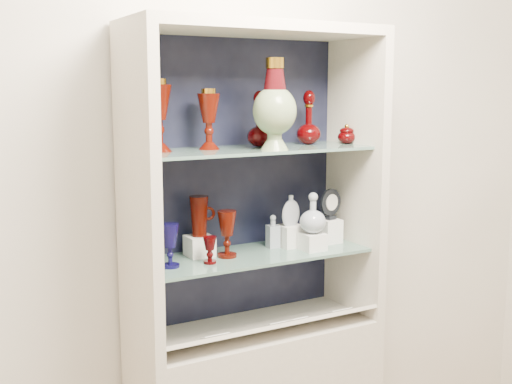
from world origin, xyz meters
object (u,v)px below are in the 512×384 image
ruby_decanter_b (309,116)px  flat_flask (291,210)px  pedestal_lamp_left (158,115)px  ruby_pitcher (199,216)px  enamel_urn (275,104)px  cameo_medallion (331,204)px  pedestal_lamp_right (209,119)px  ruby_goblet_small (210,250)px  ruby_decanter_a (259,116)px  ruby_goblet_tall (227,234)px  clear_round_decanter (313,214)px  cobalt_goblet (170,246)px  lidded_bowl (347,134)px  clear_square_bottle (273,231)px

ruby_decanter_b → flat_flask: (-0.09, -0.02, -0.38)m
pedestal_lamp_left → ruby_pitcher: (0.17, 0.03, -0.39)m
enamel_urn → cameo_medallion: (0.34, 0.10, -0.42)m
flat_flask → ruby_decanter_b: bearing=0.4°
pedestal_lamp_right → ruby_goblet_small: (-0.04, -0.09, -0.48)m
cameo_medallion → ruby_decanter_b: bearing=146.0°
enamel_urn → ruby_pitcher: enamel_urn is taller
ruby_decanter_a → ruby_goblet_tall: bearing=-167.7°
clear_round_decanter → ruby_decanter_b: bearing=66.6°
ruby_decanter_a → cobalt_goblet: (-0.41, -0.07, -0.46)m
cameo_medallion → enamel_urn: bearing=-175.3°
ruby_decanter_a → ruby_pitcher: (-0.25, 0.03, -0.38)m
ruby_pitcher → clear_round_decanter: (0.44, -0.14, -0.01)m
pedestal_lamp_left → flat_flask: size_ratio=2.02×
ruby_decanter_b → lidded_bowl: (0.16, -0.05, -0.08)m
lidded_bowl → pedestal_lamp_left: bearing=176.5°
lidded_bowl → flat_flask: lidded_bowl is taller
ruby_goblet_tall → enamel_urn: bearing=-33.1°
ruby_decanter_b → ruby_goblet_tall: 0.60m
clear_round_decanter → cameo_medallion: size_ratio=1.17×
ruby_goblet_tall → ruby_decanter_b: bearing=5.6°
enamel_urn → ruby_pitcher: 0.52m
cameo_medallion → ruby_goblet_tall: bearing=168.1°
enamel_urn → cameo_medallion: 0.55m
pedestal_lamp_right → ruby_goblet_tall: pedestal_lamp_right is taller
pedestal_lamp_left → flat_flask: 0.69m
ruby_goblet_small → pedestal_lamp_right: bearing=64.0°
flat_flask → cameo_medallion: (0.19, -0.02, 0.01)m
clear_square_bottle → clear_round_decanter: bearing=-44.6°
ruby_goblet_tall → clear_square_bottle: ruby_goblet_tall is taller
pedestal_lamp_left → clear_round_decanter: 0.74m
ruby_goblet_small → cameo_medallion: (0.59, 0.06, 0.12)m
pedestal_lamp_left → enamel_urn: 0.43m
ruby_goblet_small → ruby_decanter_b: bearing=10.5°
clear_square_bottle → flat_flask: flat_flask is taller
ruby_goblet_tall → clear_square_bottle: size_ratio=1.34×
clear_round_decanter → cameo_medallion: bearing=27.9°
ruby_pitcher → clear_square_bottle: (0.32, -0.02, -0.09)m
lidded_bowl → ruby_pitcher: bearing=173.2°
ruby_goblet_tall → pedestal_lamp_left: bearing=171.2°
pedestal_lamp_right → ruby_decanter_a: (0.22, -0.00, 0.01)m
ruby_decanter_a → ruby_decanter_b: bearing=0.8°
ruby_goblet_small → cameo_medallion: 0.60m
enamel_urn → ruby_pitcher: bearing=145.4°
ruby_decanter_a → clear_round_decanter: 0.45m
lidded_bowl → cobalt_goblet: size_ratio=0.52×
pedestal_lamp_left → ruby_goblet_tall: 0.53m
lidded_bowl → ruby_goblet_tall: size_ratio=0.46×
pedestal_lamp_left → ruby_pitcher: pedestal_lamp_left is taller
pedestal_lamp_right → ruby_pitcher: size_ratio=1.45×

